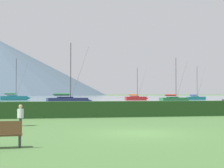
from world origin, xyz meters
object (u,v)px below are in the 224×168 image
Objects in this scene: person_seated_viewer at (20,114)px; sailboat_slip_5 at (174,99)px; sailboat_slip_6 at (68,100)px; sailboat_slip_9 at (136,98)px; sailboat_slip_8 at (196,98)px; sailboat_slip_0 at (14,98)px.

sailboat_slip_5 is at bearing 50.42° from person_seated_viewer.
person_seated_viewer is at bearing -106.46° from sailboat_slip_6.
sailboat_slip_5 is at bearing -86.58° from sailboat_slip_9.
sailboat_slip_8 reaches higher than person_seated_viewer.
sailboat_slip_8 is at bearing 31.45° from sailboat_slip_6.
sailboat_slip_9 is at bearing 89.40° from sailboat_slip_5.
person_seated_viewer is (-29.12, -49.29, 0.08)m from sailboat_slip_5.
sailboat_slip_0 is at bearing 135.89° from sailboat_slip_5.
sailboat_slip_0 reaches higher than sailboat_slip_9.
sailboat_slip_5 is at bearing -125.54° from sailboat_slip_8.
sailboat_slip_5 is 57.25m from person_seated_viewer.
person_seated_viewer is at bearing -123.23° from sailboat_slip_8.
sailboat_slip_0 reaches higher than sailboat_slip_5.
sailboat_slip_5 is 1.05× the size of sailboat_slip_9.
sailboat_slip_9 is (-19.36, -1.17, 0.03)m from sailboat_slip_8.
person_seated_viewer is (-5.01, -39.11, -0.01)m from sailboat_slip_6.
sailboat_slip_9 is 77.88m from person_seated_viewer.
person_seated_viewer is (-26.72, -73.16, 0.09)m from sailboat_slip_9.
sailboat_slip_0 is at bearing 169.59° from sailboat_slip_9.
sailboat_slip_0 reaches higher than person_seated_viewer.
sailboat_slip_6 is 39.43m from person_seated_viewer.
sailboat_slip_6 is at bearing 73.70° from person_seated_viewer.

